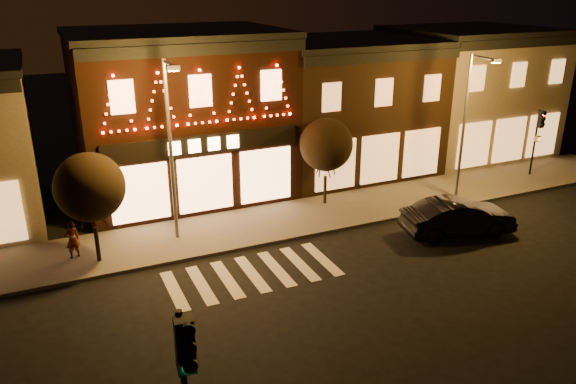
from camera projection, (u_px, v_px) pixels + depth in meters
ground at (297, 330)px, 17.88m from camera, size 120.00×120.00×0.00m
sidewalk_far at (262, 224)px, 25.44m from camera, size 44.00×4.00×0.15m
building_pulp at (180, 114)px, 28.32m from camera, size 10.20×8.34×8.30m
building_right_a at (343, 105)px, 32.12m from camera, size 9.20×8.28×7.50m
building_right_b at (467, 91)px, 35.53m from camera, size 9.20×8.28×7.80m
traffic_signal_near at (187, 381)px, 10.29m from camera, size 0.36×0.50×4.84m
traffic_signal_far at (539, 129)px, 30.77m from camera, size 0.29×0.42×3.72m
streetlamp_mid at (171, 139)px, 22.28m from camera, size 0.47×1.71×7.54m
streetlamp_right at (468, 117)px, 26.76m from camera, size 0.47×1.64×7.15m
tree_left at (90, 187)px, 20.91m from camera, size 2.64×2.64×4.41m
tree_right at (326, 145)px, 26.64m from camera, size 2.56×2.56×4.29m
dark_sedan at (458, 217)px, 24.35m from camera, size 5.12×2.57×1.61m
pedestrian at (72, 240)px, 21.99m from camera, size 0.65×0.52×1.55m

